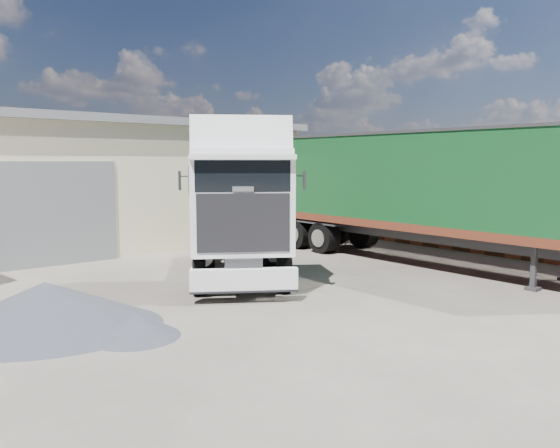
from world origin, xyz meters
TOP-DOWN VIEW (x-y plane):
  - ground at (0.00, 0.00)m, footprint 120.00×120.00m
  - brick_boundary_wall at (11.50, 6.00)m, footprint 0.35×26.00m
  - tractor_unit at (1.17, 3.71)m, footprint 6.08×7.35m
  - box_trailer at (8.00, 2.23)m, footprint 2.95×13.86m
  - gravel_heap at (-4.72, 2.76)m, footprint 6.57×6.57m

SIDE VIEW (x-z plane):
  - ground at x=0.00m, z-range 0.00..0.00m
  - gravel_heap at x=-4.72m, z-range -0.04..0.99m
  - brick_boundary_wall at x=11.50m, z-range 0.00..2.50m
  - tractor_unit at x=1.17m, z-range -0.38..4.42m
  - box_trailer at x=8.00m, z-range 0.51..5.11m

